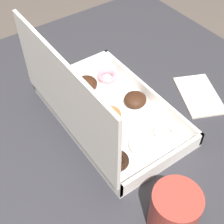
{
  "coord_description": "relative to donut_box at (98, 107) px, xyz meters",
  "views": [
    {
      "loc": [
        -0.49,
        0.3,
        1.33
      ],
      "look_at": [
        -0.05,
        -0.01,
        0.75
      ],
      "focal_mm": 50.0,
      "sensor_mm": 36.0,
      "label": 1
    }
  ],
  "objects": [
    {
      "name": "ground_plane",
      "position": [
        0.04,
        -0.03,
        -0.79
      ],
      "size": [
        8.0,
        8.0,
        0.0
      ],
      "primitive_type": "plane",
      "color": "#564C44"
    },
    {
      "name": "dining_table",
      "position": [
        0.04,
        -0.03,
        -0.15
      ],
      "size": [
        0.91,
        1.03,
        0.73
      ],
      "color": "#2D2D33",
      "rests_on": "ground_plane"
    },
    {
      "name": "donut_box",
      "position": [
        0.0,
        0.0,
        0.0
      ],
      "size": [
        0.4,
        0.25,
        0.25
      ],
      "color": "white",
      "rests_on": "dining_table"
    },
    {
      "name": "coffee_mug",
      "position": [
        -0.3,
        0.03,
        0.0
      ],
      "size": [
        0.09,
        0.09,
        0.11
      ],
      "color": "#A3382D",
      "rests_on": "dining_table"
    },
    {
      "name": "paper_napkin",
      "position": [
        -0.08,
        -0.28,
        -0.05
      ],
      "size": [
        0.18,
        0.16,
        0.01
      ],
      "color": "silver",
      "rests_on": "dining_table"
    }
  ]
}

